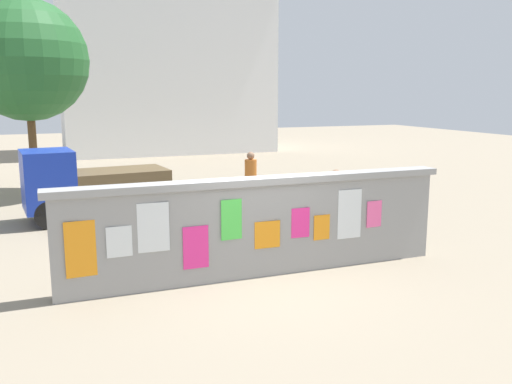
{
  "coord_description": "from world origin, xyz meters",
  "views": [
    {
      "loc": [
        -3.48,
        -8.74,
        3.27
      ],
      "look_at": [
        0.34,
        1.09,
        1.32
      ],
      "focal_mm": 37.94,
      "sensor_mm": 36.0,
      "label": 1
    }
  ],
  "objects_px": {
    "auto_rickshaw_truck": "(89,185)",
    "person_walking": "(335,198)",
    "bicycle_near": "(251,214)",
    "motorcycle": "(188,237)",
    "person_bystander": "(251,174)",
    "tree_roadside": "(27,60)"
  },
  "relations": [
    {
      "from": "motorcycle",
      "to": "person_bystander",
      "type": "xyz_separation_m",
      "value": [
        2.87,
        4.12,
        0.52
      ]
    },
    {
      "from": "person_walking",
      "to": "tree_roadside",
      "type": "distance_m",
      "value": 10.94
    },
    {
      "from": "bicycle_near",
      "to": "person_bystander",
      "type": "relative_size",
      "value": 1.06
    },
    {
      "from": "motorcycle",
      "to": "bicycle_near",
      "type": "distance_m",
      "value": 2.77
    },
    {
      "from": "person_bystander",
      "to": "bicycle_near",
      "type": "bearing_deg",
      "value": -110.52
    },
    {
      "from": "person_bystander",
      "to": "tree_roadside",
      "type": "xyz_separation_m",
      "value": [
        -5.75,
        4.39,
        3.26
      ]
    },
    {
      "from": "person_walking",
      "to": "tree_roadside",
      "type": "bearing_deg",
      "value": 126.72
    },
    {
      "from": "bicycle_near",
      "to": "person_walking",
      "type": "xyz_separation_m",
      "value": [
        1.33,
        -1.74,
        0.62
      ]
    },
    {
      "from": "motorcycle",
      "to": "tree_roadside",
      "type": "xyz_separation_m",
      "value": [
        -2.88,
        8.52,
        3.78
      ]
    },
    {
      "from": "auto_rickshaw_truck",
      "to": "person_bystander",
      "type": "xyz_separation_m",
      "value": [
        4.39,
        -0.28,
        0.09
      ]
    },
    {
      "from": "bicycle_near",
      "to": "person_walking",
      "type": "distance_m",
      "value": 2.27
    },
    {
      "from": "motorcycle",
      "to": "person_walking",
      "type": "height_order",
      "value": "person_walking"
    },
    {
      "from": "person_walking",
      "to": "person_bystander",
      "type": "relative_size",
      "value": 1.0
    },
    {
      "from": "auto_rickshaw_truck",
      "to": "tree_roadside",
      "type": "height_order",
      "value": "tree_roadside"
    },
    {
      "from": "person_bystander",
      "to": "tree_roadside",
      "type": "distance_m",
      "value": 7.94
    },
    {
      "from": "auto_rickshaw_truck",
      "to": "person_bystander",
      "type": "height_order",
      "value": "auto_rickshaw_truck"
    },
    {
      "from": "auto_rickshaw_truck",
      "to": "motorcycle",
      "type": "relative_size",
      "value": 1.97
    },
    {
      "from": "auto_rickshaw_truck",
      "to": "tree_roadside",
      "type": "bearing_deg",
      "value": 108.35
    },
    {
      "from": "auto_rickshaw_truck",
      "to": "person_walking",
      "type": "bearing_deg",
      "value": -41.09
    },
    {
      "from": "bicycle_near",
      "to": "tree_roadside",
      "type": "distance_m",
      "value": 9.12
    },
    {
      "from": "person_bystander",
      "to": "tree_roadside",
      "type": "relative_size",
      "value": 0.26
    },
    {
      "from": "bicycle_near",
      "to": "auto_rickshaw_truck",
      "type": "bearing_deg",
      "value": 144.68
    }
  ]
}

